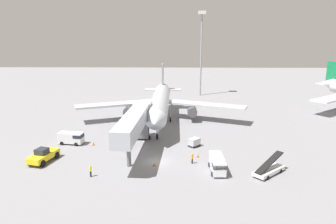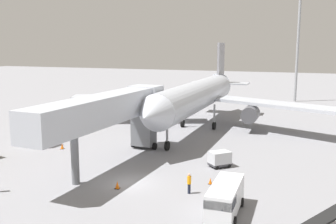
{
  "view_description": "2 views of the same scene",
  "coord_description": "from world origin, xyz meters",
  "px_view_note": "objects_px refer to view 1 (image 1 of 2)",
  "views": [
    {
      "loc": [
        2.75,
        -48.09,
        20.36
      ],
      "look_at": [
        1.4,
        17.79,
        4.02
      ],
      "focal_mm": 33.63,
      "sensor_mm": 36.0,
      "label": 1
    },
    {
      "loc": [
        14.63,
        -30.11,
        12.16
      ],
      "look_at": [
        -1.71,
        14.62,
        3.94
      ],
      "focal_mm": 41.92,
      "sensor_mm": 36.0,
      "label": 2
    }
  ],
  "objects_px": {
    "ground_crew_worker_midground": "(90,171)",
    "service_van_rear_right": "(217,164)",
    "airplane_at_gate": "(160,102)",
    "service_van_mid_left": "(72,138)",
    "ground_crew_worker_foreground": "(192,158)",
    "jet_bridge": "(135,122)",
    "safety_cone_bravo": "(154,164)",
    "safety_cone_alpha": "(198,155)",
    "belt_loader_truck": "(269,170)",
    "safety_cone_charlie": "(93,143)",
    "pushback_tug": "(43,155)",
    "baggage_cart_far_right": "(194,142)",
    "apron_light_mast": "(201,38)"
  },
  "relations": [
    {
      "from": "service_van_mid_left",
      "to": "safety_cone_charlie",
      "type": "relative_size",
      "value": 7.26
    },
    {
      "from": "jet_bridge",
      "to": "service_van_rear_right",
      "type": "bearing_deg",
      "value": -30.46
    },
    {
      "from": "belt_loader_truck",
      "to": "safety_cone_alpha",
      "type": "xyz_separation_m",
      "value": [
        -10.08,
        6.56,
        -0.47
      ]
    },
    {
      "from": "jet_bridge",
      "to": "safety_cone_charlie",
      "type": "relative_size",
      "value": 31.12
    },
    {
      "from": "safety_cone_charlie",
      "to": "service_van_rear_right",
      "type": "bearing_deg",
      "value": -27.51
    },
    {
      "from": "jet_bridge",
      "to": "safety_cone_alpha",
      "type": "bearing_deg",
      "value": -10.49
    },
    {
      "from": "jet_bridge",
      "to": "service_van_rear_right",
      "type": "xyz_separation_m",
      "value": [
        13.32,
        -7.83,
        -4.3
      ]
    },
    {
      "from": "airplane_at_gate",
      "to": "safety_cone_charlie",
      "type": "xyz_separation_m",
      "value": [
        -11.91,
        -16.29,
        -4.5
      ]
    },
    {
      "from": "baggage_cart_far_right",
      "to": "apron_light_mast",
      "type": "relative_size",
      "value": 0.09
    },
    {
      "from": "airplane_at_gate",
      "to": "belt_loader_truck",
      "type": "distance_m",
      "value": 33.57
    },
    {
      "from": "airplane_at_gate",
      "to": "ground_crew_worker_midground",
      "type": "xyz_separation_m",
      "value": [
        -8.91,
        -29.76,
        -3.87
      ]
    },
    {
      "from": "service_van_rear_right",
      "to": "safety_cone_bravo",
      "type": "height_order",
      "value": "service_van_rear_right"
    },
    {
      "from": "service_van_rear_right",
      "to": "safety_cone_alpha",
      "type": "relative_size",
      "value": 9.8
    },
    {
      "from": "airplane_at_gate",
      "to": "service_van_rear_right",
      "type": "height_order",
      "value": "airplane_at_gate"
    },
    {
      "from": "belt_loader_truck",
      "to": "service_van_mid_left",
      "type": "bearing_deg",
      "value": 159.43
    },
    {
      "from": "service_van_rear_right",
      "to": "service_van_mid_left",
      "type": "relative_size",
      "value": 1.14
    },
    {
      "from": "pushback_tug",
      "to": "safety_cone_charlie",
      "type": "relative_size",
      "value": 9.12
    },
    {
      "from": "baggage_cart_far_right",
      "to": "service_van_mid_left",
      "type": "bearing_deg",
      "value": 177.83
    },
    {
      "from": "airplane_at_gate",
      "to": "service_van_mid_left",
      "type": "relative_size",
      "value": 8.37
    },
    {
      "from": "ground_crew_worker_foreground",
      "to": "safety_cone_alpha",
      "type": "xyz_separation_m",
      "value": [
        1.12,
        2.77,
        -0.64
      ]
    },
    {
      "from": "service_van_mid_left",
      "to": "ground_crew_worker_midground",
      "type": "distance_m",
      "value": 15.77
    },
    {
      "from": "baggage_cart_far_right",
      "to": "safety_cone_bravo",
      "type": "distance_m",
      "value": 11.32
    },
    {
      "from": "service_van_mid_left",
      "to": "ground_crew_worker_midground",
      "type": "height_order",
      "value": "service_van_mid_left"
    },
    {
      "from": "jet_bridge",
      "to": "belt_loader_truck",
      "type": "xyz_separation_m",
      "value": [
        20.9,
        -8.56,
        -4.85
      ]
    },
    {
      "from": "ground_crew_worker_midground",
      "to": "service_van_rear_right",
      "type": "bearing_deg",
      "value": 6.4
    },
    {
      "from": "service_van_rear_right",
      "to": "apron_light_mast",
      "type": "distance_m",
      "value": 64.49
    },
    {
      "from": "airplane_at_gate",
      "to": "safety_cone_charlie",
      "type": "distance_m",
      "value": 20.68
    },
    {
      "from": "belt_loader_truck",
      "to": "baggage_cart_far_right",
      "type": "bearing_deg",
      "value": 131.59
    },
    {
      "from": "safety_cone_alpha",
      "to": "safety_cone_charlie",
      "type": "bearing_deg",
      "value": 164.02
    },
    {
      "from": "safety_cone_charlie",
      "to": "ground_crew_worker_midground",
      "type": "bearing_deg",
      "value": -77.41
    },
    {
      "from": "ground_crew_worker_foreground",
      "to": "ground_crew_worker_midground",
      "type": "distance_m",
      "value": 16.04
    },
    {
      "from": "service_van_rear_right",
      "to": "pushback_tug",
      "type": "bearing_deg",
      "value": 173.32
    },
    {
      "from": "jet_bridge",
      "to": "ground_crew_worker_midground",
      "type": "distance_m",
      "value": 12.26
    },
    {
      "from": "belt_loader_truck",
      "to": "ground_crew_worker_foreground",
      "type": "xyz_separation_m",
      "value": [
        -11.2,
        3.79,
        0.17
      ]
    },
    {
      "from": "service_van_rear_right",
      "to": "airplane_at_gate",
      "type": "bearing_deg",
      "value": 109.69
    },
    {
      "from": "ground_crew_worker_midground",
      "to": "airplane_at_gate",
      "type": "bearing_deg",
      "value": 73.34
    },
    {
      "from": "ground_crew_worker_midground",
      "to": "apron_light_mast",
      "type": "xyz_separation_m",
      "value": [
        21.08,
        64.09,
        18.01
      ]
    },
    {
      "from": "baggage_cart_far_right",
      "to": "ground_crew_worker_midground",
      "type": "xyz_separation_m",
      "value": [
        -15.96,
        -13.12,
        0.09
      ]
    },
    {
      "from": "apron_light_mast",
      "to": "baggage_cart_far_right",
      "type": "bearing_deg",
      "value": -95.74
    },
    {
      "from": "pushback_tug",
      "to": "safety_cone_bravo",
      "type": "distance_m",
      "value": 18.31
    },
    {
      "from": "safety_cone_bravo",
      "to": "apron_light_mast",
      "type": "height_order",
      "value": "apron_light_mast"
    },
    {
      "from": "ground_crew_worker_foreground",
      "to": "safety_cone_alpha",
      "type": "relative_size",
      "value": 3.06
    },
    {
      "from": "ground_crew_worker_foreground",
      "to": "service_van_rear_right",
      "type": "bearing_deg",
      "value": -40.27
    },
    {
      "from": "jet_bridge",
      "to": "safety_cone_bravo",
      "type": "xyz_separation_m",
      "value": [
        3.61,
        -5.8,
        -5.27
      ]
    },
    {
      "from": "airplane_at_gate",
      "to": "safety_cone_alpha",
      "type": "distance_m",
      "value": 23.48
    },
    {
      "from": "ground_crew_worker_midground",
      "to": "safety_cone_alpha",
      "type": "relative_size",
      "value": 3.19
    },
    {
      "from": "airplane_at_gate",
      "to": "service_van_rear_right",
      "type": "distance_m",
      "value": 29.58
    },
    {
      "from": "ground_crew_worker_midground",
      "to": "service_van_mid_left",
      "type": "bearing_deg",
      "value": 117.36
    },
    {
      "from": "service_van_mid_left",
      "to": "baggage_cart_far_right",
      "type": "relative_size",
      "value": 2.0
    },
    {
      "from": "airplane_at_gate",
      "to": "safety_cone_alpha",
      "type": "bearing_deg",
      "value": -71.29
    }
  ]
}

